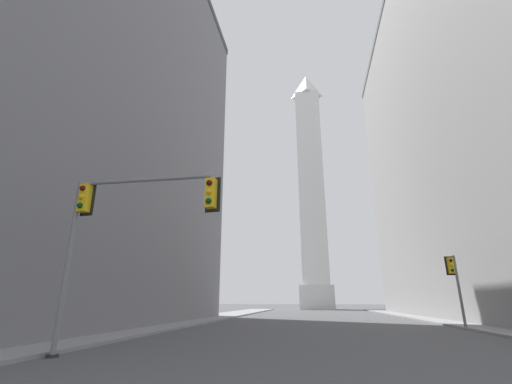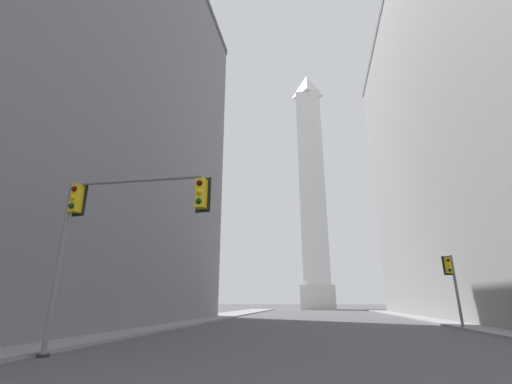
% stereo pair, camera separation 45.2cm
% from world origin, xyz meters
% --- Properties ---
extents(sidewalk_left, '(5.00, 94.48, 0.15)m').
position_xyz_m(sidewalk_left, '(-11.89, 28.35, 0.07)').
color(sidewalk_left, gray).
rests_on(sidewalk_left, ground_plane).
extents(sidewalk_right, '(5.00, 94.48, 0.15)m').
position_xyz_m(sidewalk_right, '(11.89, 28.35, 0.07)').
color(sidewalk_right, gray).
rests_on(sidewalk_right, ground_plane).
extents(building_left, '(19.41, 37.83, 38.52)m').
position_xyz_m(building_left, '(-21.32, 20.84, 19.27)').
color(building_left, slate).
rests_on(building_left, ground_plane).
extents(building_right, '(19.26, 59.88, 43.85)m').
position_xyz_m(building_right, '(21.24, 34.05, 21.93)').
color(building_right, gray).
rests_on(building_right, ground_plane).
extents(obelisk, '(7.51, 7.51, 60.57)m').
position_xyz_m(obelisk, '(0.00, 78.74, 29.03)').
color(obelisk, silver).
rests_on(obelisk, ground_plane).
extents(traffic_light_near_left, '(5.85, 0.53, 6.32)m').
position_xyz_m(traffic_light_near_left, '(-7.23, 9.18, 4.84)').
color(traffic_light_near_left, slate).
rests_on(traffic_light_near_left, ground_plane).
extents(traffic_light_mid_right, '(0.79, 0.51, 4.93)m').
position_xyz_m(traffic_light_mid_right, '(9.50, 24.47, 3.25)').
color(traffic_light_mid_right, slate).
rests_on(traffic_light_mid_right, ground_plane).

